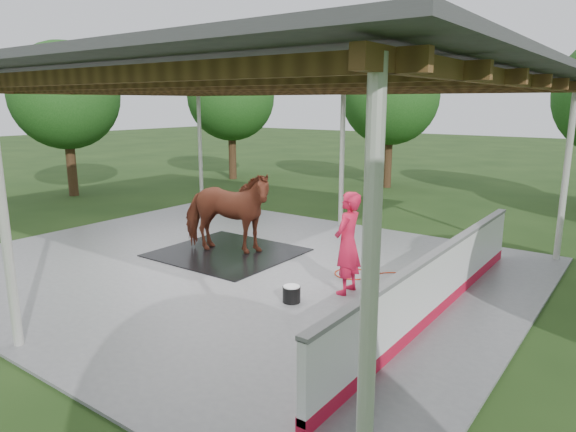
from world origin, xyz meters
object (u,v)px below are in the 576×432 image
Objects in this scene: dasher_board at (437,284)px; handler at (348,243)px; wash_bucket at (292,294)px; horse at (226,212)px.

handler reaches higher than dasher_board.
wash_bucket is at bearing -157.08° from dasher_board.
horse is at bearing 173.40° from dasher_board.
dasher_board is 4.15× the size of handler.
handler is (-1.74, 0.03, 0.42)m from dasher_board.
handler is at bearing 60.84° from wash_bucket.
horse is 1.20× the size of handler.
wash_bucket is (3.03, -1.59, -0.84)m from horse.
dasher_board is at bearing 22.92° from wash_bucket.
horse is (-5.32, 0.62, 0.45)m from dasher_board.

